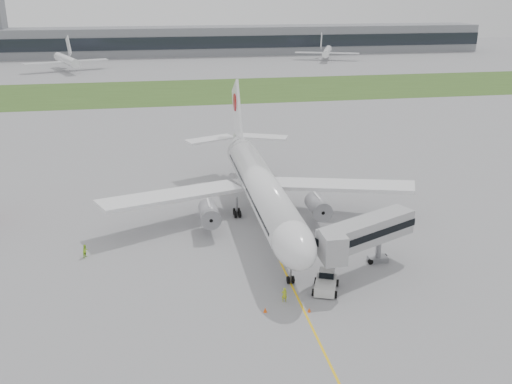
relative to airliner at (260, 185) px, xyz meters
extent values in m
plane|color=#98979A|center=(0.00, -4.87, -5.66)|extent=(600.00, 600.00, 0.00)
cube|color=#3C5B22|center=(0.00, 115.13, -5.65)|extent=(600.00, 50.00, 0.02)
cube|color=gray|center=(0.00, 225.13, 1.34)|extent=(320.00, 22.00, 14.00)
cube|color=#1D222A|center=(0.00, 214.13, 1.34)|extent=(320.00, 0.60, 6.00)
cylinder|color=white|center=(0.00, -0.87, -0.06)|extent=(5.00, 38.00, 5.00)
ellipsoid|color=white|center=(0.00, -20.37, -0.06)|extent=(5.00, 11.00, 5.00)
cube|color=black|center=(0.00, -21.37, 0.84)|extent=(3.20, 1.54, 1.14)
cone|color=white|center=(0.00, 21.13, 0.74)|extent=(5.00, 10.53, 6.16)
cube|color=white|center=(-13.00, 1.13, -1.26)|extent=(22.13, 13.52, 1.70)
cube|color=white|center=(13.00, 1.13, -1.26)|extent=(22.13, 13.52, 1.70)
cylinder|color=gray|center=(-8.00, -3.37, -2.66)|extent=(2.70, 5.20, 2.70)
cylinder|color=gray|center=(8.00, -3.37, -2.66)|extent=(2.70, 5.20, 2.70)
cube|color=white|center=(0.00, 22.63, 5.84)|extent=(0.45, 10.90, 12.76)
cylinder|color=#A40914|center=(0.00, 23.63, 7.84)|extent=(0.60, 3.20, 3.20)
cube|color=white|center=(-5.00, 23.63, 1.14)|extent=(9.54, 6.34, 0.35)
cube|color=white|center=(5.00, 23.63, 1.14)|extent=(9.54, 6.34, 0.35)
cylinder|color=gray|center=(0.00, -19.87, -4.11)|extent=(0.24, 0.24, 3.10)
cylinder|color=black|center=(-3.20, 2.13, -5.11)|extent=(1.40, 1.10, 1.10)
cylinder|color=black|center=(3.20, 2.13, -5.11)|extent=(1.40, 1.10, 1.10)
cube|color=silver|center=(3.58, -22.37, -4.92)|extent=(3.71, 4.75, 1.12)
cube|color=silver|center=(3.99, -21.33, -3.99)|extent=(2.11, 2.00, 0.93)
cube|color=black|center=(3.99, -21.33, -3.94)|extent=(2.17, 2.06, 0.79)
cylinder|color=black|center=(2.93, -20.61, -5.24)|extent=(0.61, 0.90, 0.84)
cylinder|color=black|center=(5.26, -21.54, -5.24)|extent=(0.61, 0.90, 0.84)
cylinder|color=black|center=(1.89, -23.20, -5.24)|extent=(0.61, 0.90, 0.84)
cylinder|color=black|center=(4.23, -24.13, -5.24)|extent=(0.61, 0.90, 0.84)
cube|color=#A5A5A8|center=(9.85, -18.11, -0.41)|extent=(14.03, 8.90, 3.03)
cube|color=black|center=(9.85, -18.11, -0.41)|extent=(14.25, 9.08, 0.91)
cube|color=#A5A5A8|center=(4.39, -21.88, -0.41)|extent=(2.62, 3.43, 3.43)
cylinder|color=gray|center=(12.35, -16.33, -3.74)|extent=(0.71, 0.71, 3.83)
cube|color=gray|center=(12.35, -16.33, -5.31)|extent=(2.80, 2.33, 0.71)
cylinder|color=black|center=(11.17, -16.91, -5.31)|extent=(0.58, 0.77, 0.71)
cylinder|color=black|center=(13.53, -15.76, -5.31)|extent=(0.58, 0.77, 0.71)
cone|color=#FA550D|center=(-4.22, -25.68, -5.38)|extent=(0.41, 0.41, 0.56)
cone|color=#FA550D|center=(0.50, -26.49, -5.40)|extent=(0.38, 0.38, 0.52)
imported|color=#AEC320|center=(-1.70, -23.92, -4.77)|extent=(0.66, 0.45, 1.78)
imported|color=#9BDD24|center=(-24.75, -8.33, -4.78)|extent=(1.00, 1.07, 1.76)
camera|label=1|loc=(-14.75, -78.49, 27.69)|focal=40.00mm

